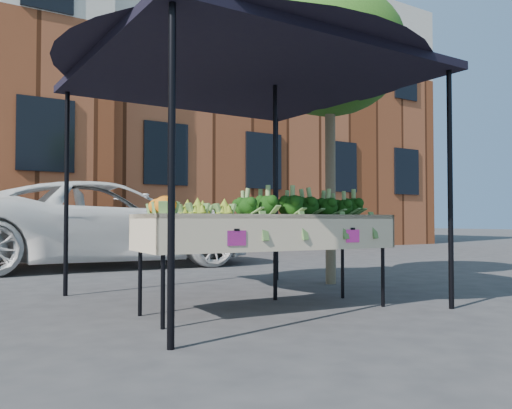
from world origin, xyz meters
The scene contains 9 objects.
ground centered at (0.00, 0.00, 0.00)m, with size 90.00×90.00×0.00m, color #2F2F32.
table centered at (-0.04, 0.14, 0.45)m, with size 2.46×0.99×0.90m.
canopy centered at (0.06, 0.73, 1.37)m, with size 3.16×3.16×2.74m, color black, non-canonical shape.
broccoli_heap centered at (0.32, 0.16, 1.02)m, with size 1.53×0.56×0.24m, color black.
romanesco_cluster centered at (-0.71, 0.17, 0.99)m, with size 0.42×0.56×0.19m, color #92A534.
cauliflower_pair centered at (-1.08, 0.20, 0.98)m, with size 0.22×0.42×0.17m, color orange.
vehicle centered at (0.16, 5.71, 2.79)m, with size 2.57×1.55×5.57m, color white.
street_tree centered at (1.85, 1.42, 1.99)m, with size 2.02×2.02×3.98m, color #1E4C14, non-canonical shape.
building_right centered at (7.00, 12.50, 4.25)m, with size 12.00×8.00×8.50m, color brown.
Camera 1 is at (-2.80, -3.91, 0.84)m, focal length 36.70 mm.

